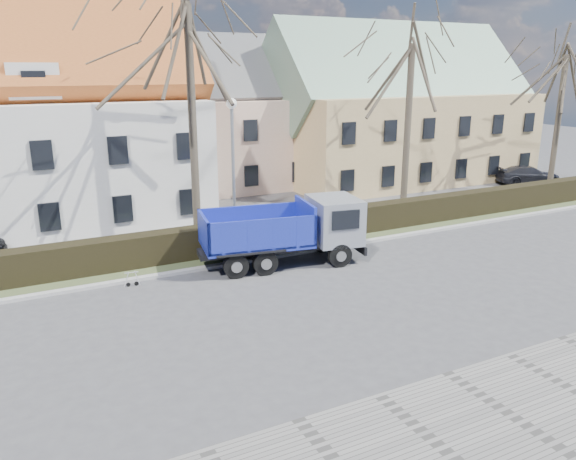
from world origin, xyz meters
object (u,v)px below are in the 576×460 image
dump_truck (277,233)px  parked_car_b (528,175)px  cart_frame (126,279)px  streetlight (233,173)px

dump_truck → parked_car_b: bearing=26.6°
cart_frame → parked_car_b: size_ratio=0.16×
streetlight → parked_car_b: streetlight is taller
streetlight → cart_frame: streetlight is taller
cart_frame → parked_car_b: parked_car_b is taller
dump_truck → cart_frame: bearing=-173.2°
cart_frame → parked_car_b: bearing=12.9°
dump_truck → streetlight: size_ratio=1.03×
streetlight → parked_car_b: 23.74m
dump_truck → streetlight: 3.78m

